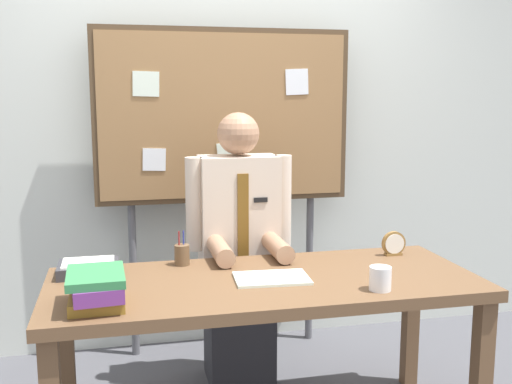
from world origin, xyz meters
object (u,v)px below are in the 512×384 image
(bulletin_board, at_px, (224,121))
(book_stack, at_px, (96,288))
(desk, at_px, (265,297))
(open_notebook, at_px, (272,278))
(person, at_px, (239,260))
(paper_tray, at_px, (89,268))
(desk_clock, at_px, (394,244))
(coffee_mug, at_px, (380,278))
(pen_holder, at_px, (182,255))

(bulletin_board, height_order, book_stack, bulletin_board)
(desk, height_order, open_notebook, open_notebook)
(desk, xyz_separation_m, person, (0.00, 0.56, 0.02))
(person, bearing_deg, paper_tray, -156.29)
(desk_clock, bearing_deg, coffee_mug, -120.93)
(desk_clock, height_order, pen_holder, pen_holder)
(desk, bearing_deg, open_notebook, -39.20)
(coffee_mug, bearing_deg, paper_tray, 157.04)
(person, bearing_deg, bulletin_board, 90.03)
(book_stack, relative_size, open_notebook, 0.97)
(person, height_order, open_notebook, person)
(book_stack, relative_size, coffee_mug, 3.16)
(person, height_order, paper_tray, person)
(bulletin_board, xyz_separation_m, book_stack, (-0.69, -1.17, -0.56))
(open_notebook, distance_m, paper_tray, 0.81)
(desk, distance_m, paper_tray, 0.79)
(book_stack, height_order, coffee_mug, book_stack)
(bulletin_board, bearing_deg, pen_holder, -115.04)
(desk_clock, bearing_deg, paper_tray, 179.60)
(desk, height_order, pen_holder, pen_holder)
(bulletin_board, distance_m, open_notebook, 1.19)
(bulletin_board, bearing_deg, person, -89.97)
(pen_holder, bearing_deg, open_notebook, -41.74)
(book_stack, xyz_separation_m, coffee_mug, (1.11, -0.07, -0.02))
(open_notebook, xyz_separation_m, desk_clock, (0.68, 0.25, 0.05))
(desk, height_order, person, person)
(pen_holder, bearing_deg, book_stack, -127.74)
(person, relative_size, open_notebook, 4.53)
(person, bearing_deg, desk, -90.00)
(person, height_order, bulletin_board, bulletin_board)
(book_stack, xyz_separation_m, desk_clock, (1.40, 0.41, -0.01))
(bulletin_board, bearing_deg, desk, -89.99)
(pen_holder, height_order, paper_tray, pen_holder)
(pen_holder, bearing_deg, desk, -41.92)
(desk_clock, relative_size, coffee_mug, 1.23)
(open_notebook, distance_m, pen_holder, 0.47)
(book_stack, relative_size, pen_holder, 1.92)
(bulletin_board, xyz_separation_m, coffee_mug, (0.42, -1.24, -0.58))
(pen_holder, bearing_deg, bulletin_board, 64.96)
(person, xyz_separation_m, paper_tray, (-0.74, -0.33, 0.10))
(coffee_mug, bearing_deg, pen_holder, 143.75)
(desk_clock, distance_m, paper_tray, 1.45)
(open_notebook, bearing_deg, pen_holder, 138.26)
(bulletin_board, height_order, pen_holder, bulletin_board)
(bulletin_board, xyz_separation_m, pen_holder, (-0.32, -0.69, -0.58))
(desk_clock, bearing_deg, person, 154.56)
(coffee_mug, relative_size, paper_tray, 0.37)
(book_stack, bearing_deg, desk, 14.98)
(coffee_mug, height_order, pen_holder, pen_holder)
(person, relative_size, desk_clock, 11.99)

